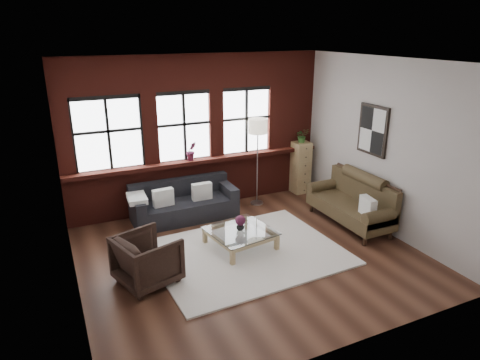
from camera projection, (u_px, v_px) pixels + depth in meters
name	position (u px, v px, depth m)	size (l,w,h in m)	color
floor	(249.00, 255.00, 7.31)	(5.50, 5.50, 0.00)	#3E2116
ceiling	(251.00, 61.00, 6.24)	(5.50, 5.50, 0.00)	white
wall_back	(197.00, 133.00, 8.91)	(5.50, 5.50, 0.00)	#B8B1AB
wall_front	(352.00, 229.00, 4.64)	(5.50, 5.50, 0.00)	#B8B1AB
wall_left	(65.00, 192.00, 5.68)	(5.00, 5.00, 0.00)	#B8B1AB
wall_right	(384.00, 147.00, 7.87)	(5.00, 5.00, 0.00)	#B8B1AB
brick_backwall	(198.00, 133.00, 8.86)	(5.50, 0.12, 3.20)	#581C14
sill_ledge	(201.00, 160.00, 8.97)	(5.50, 0.30, 0.08)	#581C14
window_left	(108.00, 135.00, 8.11)	(1.38, 0.10, 1.50)	black
window_mid	(184.00, 128.00, 8.70)	(1.38, 0.10, 1.50)	black
window_right	(246.00, 122.00, 9.26)	(1.38, 0.10, 1.50)	black
wall_poster	(373.00, 130.00, 8.03)	(0.05, 0.74, 0.94)	black
shag_rug	(247.00, 253.00, 7.35)	(3.12, 2.45, 0.03)	silver
dark_sofa	(184.00, 201.00, 8.60)	(2.08, 0.84, 0.75)	black
pillow_a	(163.00, 197.00, 8.27)	(0.40, 0.14, 0.34)	white
pillow_b	(202.00, 191.00, 8.58)	(0.40, 0.14, 0.34)	white
vintage_settee	(350.00, 200.00, 8.28)	(0.86, 1.93, 1.03)	#40331D
pillow_settee	(368.00, 206.00, 7.71)	(0.14, 0.38, 0.34)	white
armchair	(147.00, 260.00, 6.40)	(0.82, 0.85, 0.77)	black
coffee_table	(240.00, 239.00, 7.50)	(1.03, 1.03, 0.35)	tan
vase	(240.00, 226.00, 7.42)	(0.14, 0.14, 0.15)	#B2B2B2
flowers	(240.00, 221.00, 7.39)	(0.18, 0.18, 0.18)	#622141
drawer_chest	(300.00, 167.00, 9.95)	(0.37, 0.37, 1.21)	tan
potted_plant_top	(302.00, 135.00, 9.69)	(0.29, 0.25, 0.32)	#2D5923
floor_lamp	(257.00, 159.00, 9.12)	(0.40, 0.40, 2.04)	#A5A5A8
sill_plant	(191.00, 151.00, 8.78)	(0.22, 0.18, 0.40)	#622141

